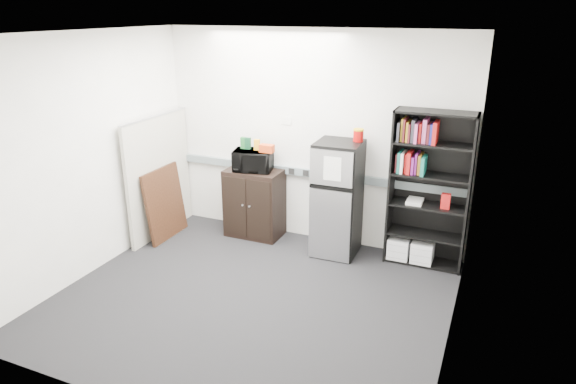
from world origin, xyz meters
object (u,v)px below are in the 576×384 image
object	(u,v)px
cubicle_partition	(159,176)
microwave	(253,160)
bookshelf	(428,186)
refrigerator	(337,199)
cabinet	(254,203)

from	to	relation	value
cubicle_partition	microwave	distance (m)	1.28
cubicle_partition	microwave	bearing A→B (deg)	18.73
bookshelf	cubicle_partition	distance (m)	3.45
cubicle_partition	refrigerator	xyz separation A→B (m)	(2.37, 0.34, -0.10)
microwave	refrigerator	size ratio (longest dim) A/B	0.34
cabinet	microwave	size ratio (longest dim) A/B	1.86
microwave	refrigerator	xyz separation A→B (m)	(1.17, -0.06, -0.34)
cabinet	refrigerator	world-z (taller)	refrigerator
cubicle_partition	refrigerator	world-z (taller)	cubicle_partition
microwave	bookshelf	bearing A→B (deg)	-11.27
cubicle_partition	microwave	world-z (taller)	cubicle_partition
bookshelf	cabinet	world-z (taller)	bookshelf
microwave	cabinet	bearing A→B (deg)	76.62
cabinet	refrigerator	xyz separation A→B (m)	(1.17, -0.08, 0.26)
refrigerator	microwave	bearing A→B (deg)	175.35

